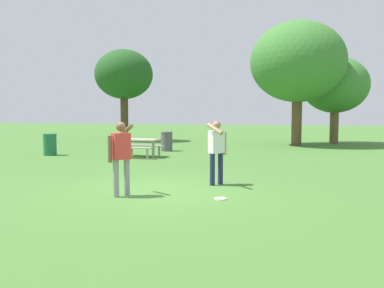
# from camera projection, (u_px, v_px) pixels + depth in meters

# --- Properties ---
(ground_plane) EXTENTS (120.00, 120.00, 0.00)m
(ground_plane) POSITION_uv_depth(u_px,v_px,m) (153.00, 191.00, 9.51)
(ground_plane) COLOR #447530
(person_thrower) EXTENTS (0.51, 0.84, 1.64)m
(person_thrower) POSITION_uv_depth(u_px,v_px,m) (217.00, 148.00, 10.28)
(person_thrower) COLOR #1E234C
(person_thrower) RESTS_ON ground
(person_catcher) EXTENTS (0.51, 0.84, 1.64)m
(person_catcher) POSITION_uv_depth(u_px,v_px,m) (121.00, 153.00, 8.86)
(person_catcher) COLOR gray
(person_catcher) RESTS_ON ground
(frisbee) EXTENTS (0.27, 0.27, 0.03)m
(frisbee) POSITION_uv_depth(u_px,v_px,m) (221.00, 199.00, 8.62)
(frisbee) COLOR white
(frisbee) RESTS_ON ground
(picnic_table_near) EXTENTS (1.74, 1.47, 0.77)m
(picnic_table_near) POSITION_uv_depth(u_px,v_px,m) (139.00, 144.00, 17.05)
(picnic_table_near) COLOR #B2ADA3
(picnic_table_near) RESTS_ON ground
(trash_can_beside_table) EXTENTS (0.59, 0.59, 0.96)m
(trash_can_beside_table) POSITION_uv_depth(u_px,v_px,m) (50.00, 144.00, 17.80)
(trash_can_beside_table) COLOR #1E663D
(trash_can_beside_table) RESTS_ON ground
(trash_can_further_along) EXTENTS (0.59, 0.59, 0.96)m
(trash_can_further_along) POSITION_uv_depth(u_px,v_px,m) (167.00, 141.00, 19.88)
(trash_can_further_along) COLOR #515156
(trash_can_further_along) RESTS_ON ground
(tree_tall_left) EXTENTS (3.87, 3.87, 6.12)m
(tree_tall_left) POSITION_uv_depth(u_px,v_px,m) (124.00, 75.00, 27.06)
(tree_tall_left) COLOR #4C3823
(tree_tall_left) RESTS_ON ground
(tree_broad_center) EXTENTS (5.41, 5.41, 7.10)m
(tree_broad_center) POSITION_uv_depth(u_px,v_px,m) (298.00, 62.00, 23.11)
(tree_broad_center) COLOR brown
(tree_broad_center) RESTS_ON ground
(tree_far_right) EXTENTS (4.02, 4.02, 5.31)m
(tree_far_right) POSITION_uv_depth(u_px,v_px,m) (335.00, 85.00, 24.75)
(tree_far_right) COLOR brown
(tree_far_right) RESTS_ON ground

